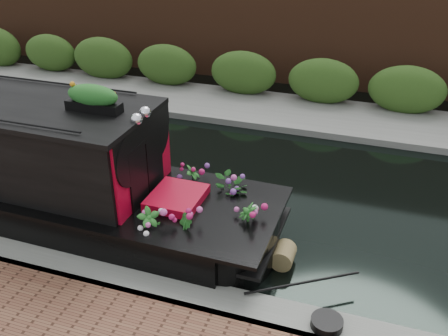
% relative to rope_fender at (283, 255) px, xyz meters
% --- Properties ---
extents(ground, '(80.00, 80.00, 0.00)m').
position_rel_rope_fender_xyz_m(ground, '(-2.86, 1.96, -0.18)').
color(ground, black).
rests_on(ground, ground).
extents(near_bank_coping, '(40.00, 0.60, 0.50)m').
position_rel_rope_fender_xyz_m(near_bank_coping, '(-2.86, -1.34, -0.18)').
color(near_bank_coping, gray).
rests_on(near_bank_coping, ground).
extents(far_bank_path, '(40.00, 2.40, 0.34)m').
position_rel_rope_fender_xyz_m(far_bank_path, '(-2.86, 6.16, -0.18)').
color(far_bank_path, slate).
rests_on(far_bank_path, ground).
extents(far_hedge, '(40.00, 1.10, 2.80)m').
position_rel_rope_fender_xyz_m(far_hedge, '(-2.86, 7.06, -0.18)').
color(far_hedge, '#2D4D19').
rests_on(far_hedge, ground).
extents(far_brick_wall, '(40.00, 1.00, 8.00)m').
position_rel_rope_fender_xyz_m(far_brick_wall, '(-2.86, 9.16, -0.18)').
color(far_brick_wall, '#4C2A19').
rests_on(far_brick_wall, ground).
extents(rope_fender, '(0.36, 0.43, 0.36)m').
position_rel_rope_fender_xyz_m(rope_fender, '(0.00, 0.00, 0.00)').
color(rope_fender, olive).
rests_on(rope_fender, ground).
extents(coiled_mooring_rope, '(0.43, 0.43, 0.12)m').
position_rel_rope_fender_xyz_m(coiled_mooring_rope, '(0.88, -1.36, 0.13)').
color(coiled_mooring_rope, black).
rests_on(coiled_mooring_rope, near_bank_coping).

